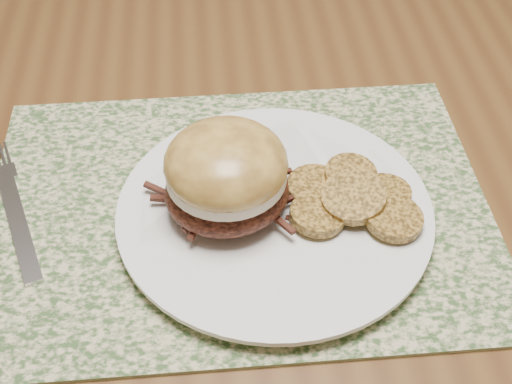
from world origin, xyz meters
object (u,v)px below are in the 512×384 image
dinner_plate (274,214)px  pork_sandwich (226,175)px  fork (14,206)px  dining_table (380,163)px

dinner_plate → pork_sandwich: (-0.04, 0.00, 0.05)m
dinner_plate → fork: 0.23m
dining_table → pork_sandwich: size_ratio=10.93×
pork_sandwich → dining_table: bearing=18.0°
dinner_plate → pork_sandwich: bearing=175.7°
dining_table → dinner_plate: dinner_plate is taller
dinner_plate → fork: (-0.23, 0.04, -0.01)m
dining_table → dinner_plate: bearing=-132.2°
dinner_plate → pork_sandwich: 0.06m
dining_table → fork: size_ratio=8.26×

